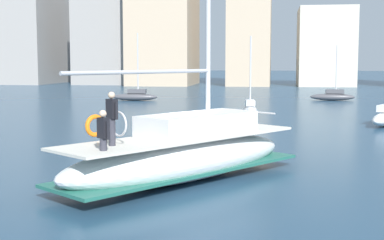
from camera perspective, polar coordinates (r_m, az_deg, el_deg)
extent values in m
plane|color=navy|center=(20.36, -1.32, -5.07)|extent=(400.00, 400.00, 0.00)
ellipsoid|color=silver|center=(18.38, -0.93, -4.07)|extent=(7.59, 9.17, 1.40)
cube|color=#236656|center=(18.44, -0.92, -5.03)|extent=(7.50, 9.03, 0.10)
cube|color=beige|center=(18.26, -0.93, -1.78)|extent=(7.15, 8.67, 0.08)
cube|color=silver|center=(18.72, 0.64, -0.39)|extent=(3.90, 4.48, 0.70)
cylinder|color=#B7B7BC|center=(16.96, -5.01, 4.91)|extent=(3.49, 4.73, 0.12)
cylinder|color=silver|center=(21.51, 7.49, 0.73)|extent=(0.76, 0.58, 0.06)
torus|color=orange|center=(17.41, -9.88, -0.57)|extent=(0.53, 0.65, 0.70)
cylinder|color=#33333D|center=(16.33, -8.16, -1.22)|extent=(0.20, 0.20, 0.80)
cube|color=black|center=(16.26, -8.19, 1.15)|extent=(0.38, 0.35, 0.56)
sphere|color=beige|center=(16.23, -8.22, 2.52)|extent=(0.20, 0.20, 0.20)
cylinder|color=black|center=(16.44, -8.66, 1.02)|extent=(0.09, 0.09, 0.50)
cylinder|color=black|center=(16.09, -7.72, 0.93)|extent=(0.09, 0.09, 0.50)
cylinder|color=#33333D|center=(15.50, -9.03, -2.47)|extent=(0.20, 0.20, 0.35)
cube|color=black|center=(15.44, -9.06, -0.80)|extent=(0.38, 0.35, 0.56)
sphere|color=beige|center=(15.40, -9.08, 0.64)|extent=(0.20, 0.20, 0.20)
cylinder|color=black|center=(15.62, -9.53, -0.91)|extent=(0.09, 0.09, 0.50)
cylinder|color=black|center=(15.27, -8.57, -1.06)|extent=(0.09, 0.09, 0.50)
torus|color=silver|center=(16.45, -7.51, -0.39)|extent=(0.65, 0.50, 0.76)
ellipsoid|color=#4C4C51|center=(55.26, -5.86, 2.36)|extent=(4.56, 1.42, 0.73)
cube|color=#4C4C51|center=(55.19, -5.64, 2.94)|extent=(1.84, 0.83, 0.40)
cylinder|color=silver|center=(55.09, -5.55, 5.79)|extent=(0.12, 0.12, 5.88)
ellipsoid|color=#4C4C51|center=(56.86, 14.14, 2.30)|extent=(4.34, 1.05, 0.70)
cube|color=#4C4C51|center=(56.85, 14.37, 2.84)|extent=(1.74, 0.67, 0.40)
cylinder|color=silver|center=(56.79, 14.54, 5.02)|extent=(0.12, 0.12, 4.73)
ellipsoid|color=silver|center=(41.15, 5.92, 1.04)|extent=(1.41, 4.25, 0.68)
cube|color=silver|center=(40.90, 5.95, 1.77)|extent=(0.81, 1.73, 0.40)
cylinder|color=silver|center=(40.68, 5.99, 5.00)|extent=(0.11, 0.11, 5.02)
cube|color=gray|center=(102.22, -16.36, 10.72)|extent=(10.02, 16.24, 25.22)
cube|color=gray|center=(96.51, -8.41, 8.67)|extent=(9.13, 13.16, 16.75)
cube|color=#C6AD8E|center=(91.48, -2.90, 9.26)|extent=(9.82, 13.74, 17.99)
cube|color=#C6AD8E|center=(90.84, 5.95, 10.83)|extent=(6.62, 13.13, 22.94)
cube|color=beige|center=(90.80, 13.44, 7.24)|extent=(8.43, 12.12, 12.00)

